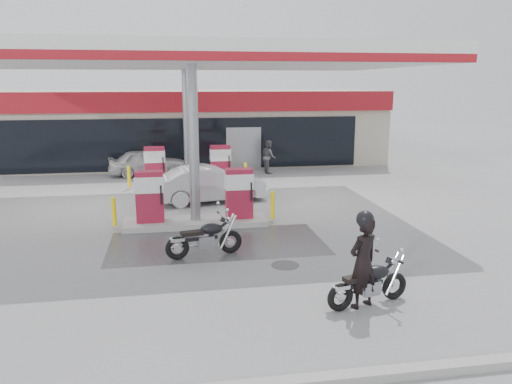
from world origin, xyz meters
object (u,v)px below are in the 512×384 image
Objects in this scene: hatchback_silver at (210,184)px; main_motorcycle at (370,284)px; attendant at (269,157)px; pump_island_far at (188,171)px; biker_main at (363,262)px; sedan_white at (148,162)px; pump_island_near at (195,203)px; parked_car_left at (99,157)px; parked_motorcycle at (206,239)px.

main_motorcycle is at bearing -174.77° from hatchback_silver.
attendant is (0.93, 15.27, 0.39)m from main_motorcycle.
main_motorcycle is at bearing 172.95° from attendant.
pump_island_far is 1.22× the size of hatchback_silver.
main_motorcycle is 0.45× the size of hatchback_silver.
attendant is 0.40× the size of hatchback_silver.
hatchback_silver is (-2.27, 9.62, -0.25)m from biker_main.
main_motorcycle is at bearing -169.69° from sedan_white.
sedan_white reaches higher than main_motorcycle.
main_motorcycle is (3.18, -6.47, -0.27)m from pump_island_near.
parked_car_left is at bearing 21.19° from hatchback_silver.
hatchback_silver is at bearing -76.05° from pump_island_far.
parked_car_left is (-7.68, 18.47, 0.10)m from main_motorcycle.
parked_car_left is at bearing 126.87° from pump_island_far.
main_motorcycle is (3.18, -12.47, -0.27)m from pump_island_far.
pump_island_far reaches higher than sedan_white.
sedan_white is at bearing -122.95° from parked_car_left.
main_motorcycle is at bearing -143.85° from parked_car_left.
sedan_white is 0.90× the size of hatchback_silver.
pump_island_near is 7.19m from biker_main.
biker_main reaches higher than pump_island_far.
parked_car_left reaches higher than parked_motorcycle.
pump_island_far is 3.69m from sedan_white.
parked_motorcycle is at bearing 157.67° from attendant.
pump_island_near is 1.00× the size of pump_island_far.
main_motorcycle is at bearing -60.08° from parked_motorcycle.
biker_main is 0.45× the size of hatchback_silver.
pump_island_far reaches higher than main_motorcycle.
pump_island_far is 2.71× the size of main_motorcycle.
pump_island_near is 1.22× the size of hatchback_silver.
main_motorcycle is 1.14× the size of attendant.
parked_motorcycle is at bearing 165.02° from hatchback_silver.
main_motorcycle is 0.54m from biker_main.
attendant is 6.64m from hatchback_silver.
sedan_white is (-4.84, 15.73, -0.30)m from biker_main.
pump_island_far is at bearing -129.55° from parked_car_left.
biker_main is 0.51× the size of parked_car_left.
attendant is (4.11, 8.80, 0.12)m from pump_island_near.
pump_island_near is 3.17m from hatchback_silver.
main_motorcycle is at bearing -63.83° from pump_island_near.
parked_motorcycle reaches higher than main_motorcycle.
pump_island_far reaches higher than attendant.
main_motorcycle is 0.50× the size of sedan_white.
pump_island_near is at bearing 80.56° from parked_motorcycle.
attendant is (4.00, 11.79, 0.36)m from parked_motorcycle.
main_motorcycle is 15.31m from attendant.
parked_car_left is at bearing -92.90° from biker_main.
pump_island_near is at bearing -90.27° from biker_main.
parked_motorcycle is 0.49× the size of hatchback_silver.
biker_main is 19.99m from parked_car_left.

